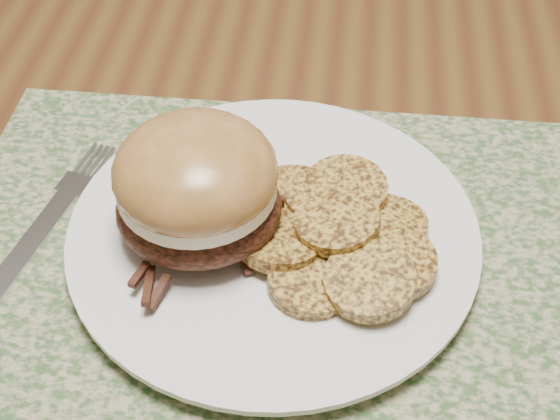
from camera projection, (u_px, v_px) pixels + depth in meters
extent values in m
cube|color=brown|center=(456.00, 179.00, 0.61)|extent=(1.50, 0.90, 0.04)
cube|color=#3A5A2E|center=(271.00, 261.00, 0.52)|extent=(0.45, 0.33, 0.00)
cylinder|color=white|center=(274.00, 235.00, 0.53)|extent=(0.26, 0.26, 0.02)
ellipsoid|color=black|center=(199.00, 207.00, 0.50)|extent=(0.12, 0.12, 0.04)
cylinder|color=#F1E3C5|center=(197.00, 184.00, 0.49)|extent=(0.12, 0.12, 0.01)
ellipsoid|color=#A26835|center=(195.00, 171.00, 0.48)|extent=(0.12, 0.12, 0.06)
cylinder|color=gold|center=(293.00, 201.00, 0.53)|extent=(0.08, 0.08, 0.01)
cylinder|color=gold|center=(346.00, 189.00, 0.53)|extent=(0.07, 0.07, 0.02)
cylinder|color=gold|center=(385.00, 224.00, 0.52)|extent=(0.08, 0.08, 0.02)
cylinder|color=gold|center=(279.00, 240.00, 0.50)|extent=(0.08, 0.08, 0.02)
cylinder|color=gold|center=(337.00, 221.00, 0.50)|extent=(0.08, 0.08, 0.02)
cylinder|color=gold|center=(389.00, 260.00, 0.49)|extent=(0.08, 0.08, 0.01)
cylinder|color=gold|center=(312.00, 281.00, 0.48)|extent=(0.06, 0.06, 0.02)
cylinder|color=gold|center=(370.00, 280.00, 0.47)|extent=(0.08, 0.08, 0.02)
cylinder|color=gold|center=(322.00, 196.00, 0.53)|extent=(0.07, 0.07, 0.01)
cube|color=silver|center=(17.00, 262.00, 0.52)|extent=(0.05, 0.13, 0.00)
cube|color=silver|center=(75.00, 185.00, 0.57)|extent=(0.03, 0.03, 0.00)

